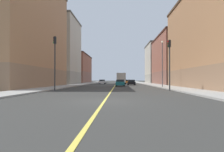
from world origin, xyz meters
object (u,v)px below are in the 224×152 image
building_right_distant (73,69)px  car_teal (120,83)px  building_right_midblock (55,51)px  car_black (131,82)px  building_left_mid (180,60)px  building_left_far (164,64)px  building_right_corner (14,30)px  car_orange (128,82)px  car_blue (122,82)px  car_yellow (127,81)px  traffic_light_left_near (169,58)px  street_lamp_left_near (162,59)px  box_truck (121,78)px  traffic_light_right_near (55,56)px  car_white (102,82)px

building_right_distant → car_teal: size_ratio=4.96×
building_right_midblock → car_black: building_right_midblock is taller
building_left_mid → building_right_midblock: (-34.56, 2.06, 2.78)m
building_right_distant → building_left_far: bearing=-5.0°
building_right_corner → car_orange: 41.55m
building_left_mid → car_teal: (-16.18, -14.10, -5.89)m
car_blue → car_yellow: bearing=81.8°
building_right_corner → car_blue: building_right_corner is taller
traffic_light_left_near → street_lamp_left_near: (1.02, 9.34, 0.73)m
street_lamp_left_near → car_teal: bearing=132.9°
building_right_distant → car_black: (21.10, -30.62, -4.82)m
building_left_far → box_truck: 25.00m
building_left_mid → car_black: size_ratio=4.92×
building_right_corner → car_orange: (21.21, 34.48, -9.36)m
building_right_corner → car_teal: 21.92m
traffic_light_left_near → traffic_light_right_near: traffic_light_right_near is taller
building_right_midblock → traffic_light_right_near: (10.08, -33.13, -4.98)m
building_left_far → car_black: size_ratio=3.74×
car_blue → building_right_distant: bearing=135.4°
box_truck → building_right_midblock: bearing=-178.7°
building_right_midblock → traffic_light_right_near: building_right_midblock is taller
building_left_mid → street_lamp_left_near: bearing=-112.7°
car_teal → car_blue: 19.42m
street_lamp_left_near → car_white: (-12.27, 26.06, -4.13)m
traffic_light_right_near → car_teal: traffic_light_right_near is taller
building_left_far → car_yellow: building_left_far is taller
building_right_corner → car_blue: size_ratio=5.78×
building_left_far → car_white: building_left_far is taller
car_white → traffic_light_left_near: bearing=-72.4°
car_blue → traffic_light_right_near: bearing=-103.7°
street_lamp_left_near → car_blue: bearing=103.5°
car_orange → car_blue: 7.90m
car_orange → car_white: car_white is taller
building_right_midblock → car_white: (13.20, 2.27, -8.68)m
building_right_distant → building_right_midblock: bearing=-90.0°
car_orange → car_white: bearing=-133.2°
building_left_far → traffic_light_right_near: 57.63m
car_orange → car_white: (-8.02, -8.54, 0.05)m
building_right_distant → street_lamp_left_near: (25.47, -45.76, -0.69)m
car_orange → car_yellow: bearing=90.8°
building_right_corner → building_right_midblock: (0.00, 23.66, -0.64)m
building_right_midblock → car_orange: bearing=27.0°
building_right_distant → car_orange: building_right_distant is taller
car_orange → car_teal: (-2.83, -26.98, 0.06)m
traffic_light_left_near → car_yellow: bearing=93.7°
building_right_distant → street_lamp_left_near: size_ratio=2.94×
car_orange → car_blue: bearing=-106.5°
building_right_midblock → car_blue: size_ratio=4.20×
building_left_mid → building_right_midblock: 34.73m
car_black → car_yellow: (0.01, 26.75, -0.02)m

